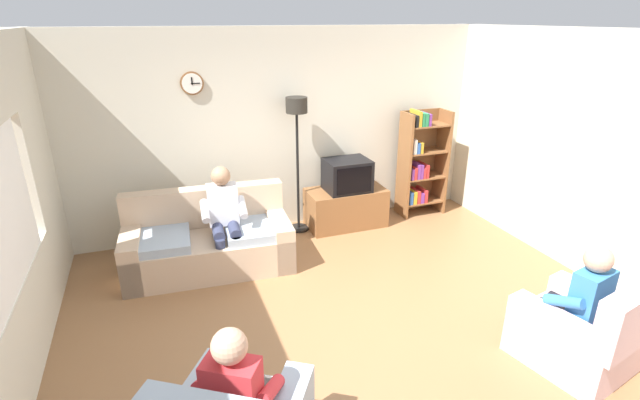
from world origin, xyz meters
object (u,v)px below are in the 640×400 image
object	(u,v)px
armchair_near_bookshelf	(581,334)
tv_stand	(346,207)
tv	(347,175)
floor_lamp	(297,128)
couch	(208,243)
person_in_left_armchair	(239,390)
person_on_couch	(224,214)
bookshelf	(419,163)
person_in_right_armchair	(578,297)

from	to	relation	value
armchair_near_bookshelf	tv_stand	bearing A→B (deg)	102.76
tv	floor_lamp	distance (m)	0.97
couch	person_in_left_armchair	bearing A→B (deg)	-93.13
tv	person_in_left_armchair	bearing A→B (deg)	-123.34
person_on_couch	tv	bearing A→B (deg)	19.21
tv	person_on_couch	bearing A→B (deg)	-160.79
bookshelf	person_in_right_armchair	xyz separation A→B (m)	(-0.47, -3.30, -0.19)
couch	person_in_right_armchair	world-z (taller)	person_in_right_armchair
floor_lamp	tv	bearing A→B (deg)	-10.37
couch	tv_stand	world-z (taller)	couch
bookshelf	armchair_near_bookshelf	bearing A→B (deg)	-97.57
tv_stand	person_on_couch	xyz separation A→B (m)	(-1.80, -0.65, 0.43)
person_on_couch	person_in_right_armchair	distance (m)	3.62
person_on_couch	person_in_right_armchair	bearing A→B (deg)	-45.62
person_on_couch	person_in_left_armchair	distance (m)	2.66
floor_lamp	person_on_couch	bearing A→B (deg)	-146.25
floor_lamp	bookshelf	bearing A→B (deg)	-0.92
floor_lamp	armchair_near_bookshelf	bearing A→B (deg)	-67.36
tv_stand	couch	bearing A→B (deg)	-164.83
armchair_near_bookshelf	bookshelf	bearing A→B (deg)	82.43
couch	person_in_left_armchair	world-z (taller)	person_in_left_armchair
person_in_left_armchair	person_in_right_armchair	size ratio (longest dim) A/B	1.00
armchair_near_bookshelf	person_in_right_armchair	size ratio (longest dim) A/B	0.92
floor_lamp	person_in_left_armchair	size ratio (longest dim) A/B	1.65
bookshelf	person_in_left_armchair	world-z (taller)	bookshelf
floor_lamp	person_in_right_armchair	size ratio (longest dim) A/B	1.65
bookshelf	person_on_couch	distance (m)	3.09
tv	person_in_right_armchair	bearing A→B (deg)	-77.15
couch	armchair_near_bookshelf	distance (m)	3.91
couch	person_in_left_armchair	xyz separation A→B (m)	(-0.15, -2.74, 0.29)
bookshelf	tv_stand	bearing A→B (deg)	-176.72
tv	armchair_near_bookshelf	world-z (taller)	tv
couch	person_in_right_armchair	xyz separation A→B (m)	(2.73, -2.69, 0.29)
couch	bookshelf	distance (m)	3.29
armchair_near_bookshelf	person_in_right_armchair	xyz separation A→B (m)	(-0.02, 0.09, 0.32)
couch	tv	world-z (taller)	tv
tv	person_on_couch	distance (m)	1.90
person_on_couch	person_in_right_armchair	size ratio (longest dim) A/B	1.11
bookshelf	person_in_left_armchair	size ratio (longest dim) A/B	1.41
couch	person_on_couch	bearing A→B (deg)	-29.03
tv_stand	armchair_near_bookshelf	distance (m)	3.41
tv_stand	tv	xyz separation A→B (m)	(0.00, -0.02, 0.49)
tv	person_in_left_armchair	world-z (taller)	person_in_left_armchair
tv_stand	floor_lamp	size ratio (longest dim) A/B	0.59
tv	person_in_left_armchair	xyz separation A→B (m)	(-2.14, -3.26, -0.16)
person_in_right_armchair	tv	bearing A→B (deg)	102.85
tv_stand	person_on_couch	distance (m)	1.96
tv_stand	floor_lamp	bearing A→B (deg)	171.65
tv_stand	person_on_couch	world-z (taller)	person_on_couch
bookshelf	person_on_couch	xyz separation A→B (m)	(-3.00, -0.72, -0.09)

